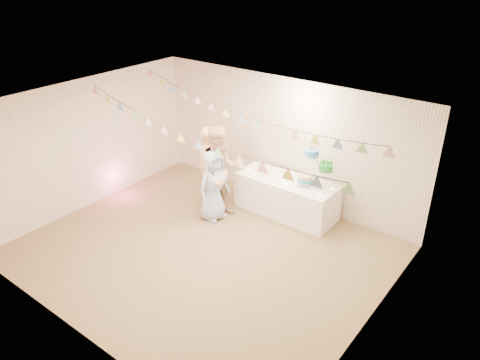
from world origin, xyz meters
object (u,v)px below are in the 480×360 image
Objects in this scene: table at (286,196)px; person_adult_a at (212,169)px; cake_stand at (315,168)px; person_child at (213,185)px; person_adult_b at (221,173)px.

person_adult_a is (-1.33, -0.71, 0.49)m from table.
person_child is at bearing -145.61° from cake_stand.
table is 2.62× the size of cake_stand.
person_adult_a is 1.21× the size of person_child.
person_adult_b reaches higher than person_adult_a.
person_adult_b is at bearing -138.49° from table.
table is at bearing -49.33° from person_adult_a.
person_adult_b is (0.36, -0.15, 0.07)m from person_adult_a.
table is 1.40m from person_adult_b.
person_adult_b is 0.28m from person_child.
person_adult_a is 0.47m from person_child.
person_child is at bearing -123.01° from person_adult_a.
person_adult_a reaches higher than person_child.
person_child is at bearing -134.84° from table.
cake_stand is at bearing -55.43° from person_adult_a.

